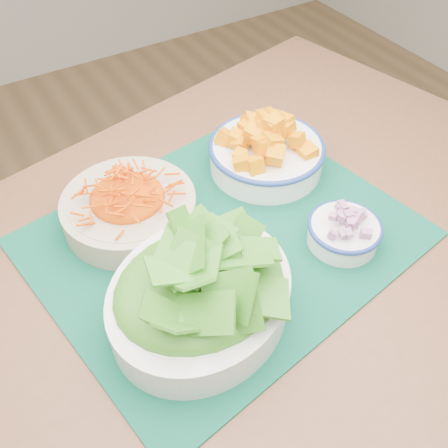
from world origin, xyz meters
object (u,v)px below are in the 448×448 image
table (241,277)px  onion_bowl (344,229)px  squash_bowl (267,148)px  placemat (224,237)px  carrot_bowl (128,203)px  lettuce_bowl (200,288)px

table → onion_bowl: size_ratio=9.63×
table → onion_bowl: bearing=-43.0°
onion_bowl → squash_bowl: bearing=89.6°
placemat → carrot_bowl: (-0.12, 0.12, 0.04)m
squash_bowl → lettuce_bowl: bearing=-140.4°
lettuce_bowl → onion_bowl: bearing=-24.8°
table → carrot_bowl: (-0.14, 0.15, 0.14)m
table → squash_bowl: (0.14, 0.14, 0.14)m
placemat → lettuce_bowl: size_ratio=1.63×
carrot_bowl → onion_bowl: bearing=-39.3°
lettuce_bowl → onion_bowl: 0.27m
carrot_bowl → squash_bowl: (0.28, -0.00, 0.01)m
table → squash_bowl: size_ratio=5.16×
table → placemat: size_ratio=2.45×
placemat → table: bearing=-65.3°
carrot_bowl → onion_bowl: 0.36m
placemat → onion_bowl: 0.20m
table → carrot_bowl: carrot_bowl is taller
carrot_bowl → lettuce_bowl: bearing=-87.4°
squash_bowl → table: bearing=-135.5°
placemat → carrot_bowl: carrot_bowl is taller
table → placemat: bearing=111.2°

